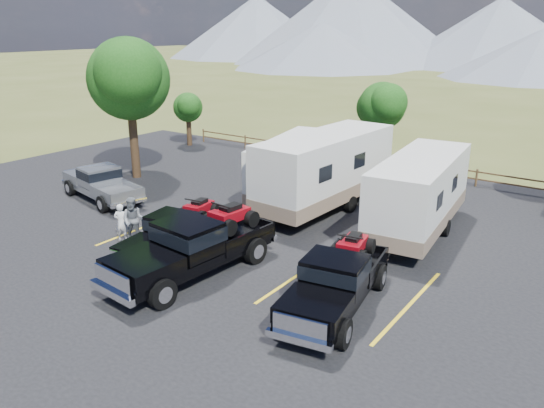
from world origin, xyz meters
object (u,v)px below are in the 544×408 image
Objects in this scene: tree_big_nw at (129,79)px; trailer_left at (293,168)px; rig_center at (195,245)px; trailer_right at (419,194)px; pickup_silver at (101,183)px; rig_right at (337,279)px; person_a at (121,222)px; rig_left at (178,232)px; person_b at (133,220)px; trailer_center at (325,170)px.

trailer_left is (9.56, 1.97, -3.98)m from tree_big_nw.
rig_center is at bearing -32.20° from tree_big_nw.
trailer_right reaches higher than pickup_silver.
trailer_right is at bearing 82.23° from rig_right.
rig_right is 3.88× the size of person_a.
tree_big_nw is at bearing 149.11° from rig_right.
rig_center reaches higher than rig_right.
tree_big_nw is at bearing -75.01° from person_a.
tree_big_nw reaches higher than trailer_right.
tree_big_nw is 0.90× the size of trailer_left.
person_b is (-2.29, -0.18, 0.04)m from rig_left.
tree_big_nw is 18.49m from rig_right.
trailer_center reaches higher than person_b.
trailer_right is 12.25m from person_a.
pickup_silver is at bearing -148.16° from trailer_center.
rig_center is 1.12× the size of rig_right.
trailer_right is at bearing 3.38° from tree_big_nw.
rig_center is 0.79× the size of trailer_left.
pickup_silver is (-7.59, -5.85, -0.70)m from trailer_left.
pickup_silver is 5.79m from person_a.
rig_left is (9.82, -6.41, -4.66)m from tree_big_nw.
pickup_silver is 6.19m from person_b.
rig_center is at bearing 142.94° from person_a.
rig_left is 3.68× the size of person_a.
trailer_right is 1.61× the size of pickup_silver.
trailer_right is 5.02× the size of person_b.
trailer_center is (2.10, -0.47, 0.30)m from trailer_left.
person_b is (5.56, -2.71, 0.06)m from pickup_silver.
rig_center is at bearing 81.86° from pickup_silver.
rig_right is (5.19, 0.81, -0.13)m from rig_center.
person_b is at bearing -145.62° from trailer_right.
trailer_left is at bearing 138.95° from pickup_silver.
pickup_silver is at bearing 165.26° from rig_center.
person_b is (-9.17, -0.15, -0.00)m from rig_right.
trailer_right reaches higher than rig_right.
rig_right is at bearing -21.09° from tree_big_nw.
person_b reaches higher than rig_left.
rig_right is 9.72m from person_a.
rig_right is at bearing -61.34° from trailer_left.
trailer_left is (-1.96, 9.22, 0.50)m from rig_center.
trailer_left is 9.61m from pickup_silver.
rig_right is 0.65× the size of trailer_right.
trailer_center is 6.56× the size of person_a.
trailer_right is at bearing 63.83° from rig_center.
trailer_center is (11.66, 1.50, -3.68)m from tree_big_nw.
trailer_left reaches higher than person_b.
person_a is at bearing 179.07° from rig_left.
rig_center is 0.66× the size of trailer_center.
rig_right is at bearing -54.75° from trailer_center.
rig_left is at bearing 169.90° from rig_right.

